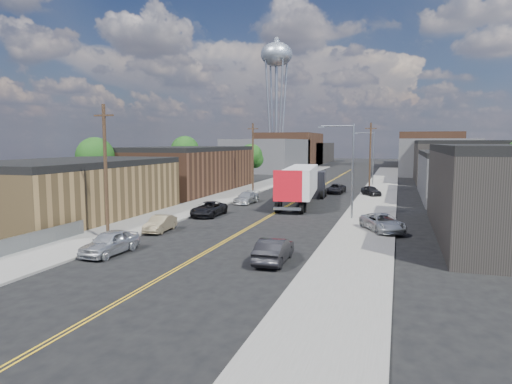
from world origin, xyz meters
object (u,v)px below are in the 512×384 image
Objects in this scene: car_right_oncoming at (274,250)px; car_left_b at (160,224)px; car_left_d at (247,198)px; car_right_lot_a at (383,223)px; car_right_lot_c at (371,191)px; car_ahead_truck at (336,189)px; semi_truck at (304,182)px; car_left_a at (110,242)px; water_tower at (276,59)px; car_left_c at (209,209)px.

car_left_b is at bearing -31.29° from car_right_oncoming.
car_left_d is 0.93× the size of car_right_lot_a.
car_ahead_truck is at bearing 125.35° from car_right_lot_c.
car_right_oncoming is (10.18, -25.07, 0.08)m from car_left_d.
car_right_lot_a is at bearing -119.39° from car_right_oncoming.
semi_truck is 17.96m from car_right_lot_a.
semi_truck is 28.76m from car_left_a.
water_tower is 108.69m from car_left_a.
car_left_a is at bearing -87.20° from car_left_d.
car_left_a is at bearing -89.95° from car_left_c.
semi_truck is at bearing -154.23° from car_right_lot_c.
car_ahead_truck is at bearing 68.20° from car_left_b.
car_left_d is 0.98× the size of car_ahead_truck.
car_left_c is at bearing -89.22° from car_left_d.
car_left_d is (0.57, 26.30, -0.11)m from car_left_a.
semi_truck reaches higher than car_left_c.
car_right_lot_a is (6.00, 11.38, 0.09)m from car_right_oncoming.
car_left_b is 0.83× the size of car_ahead_truck.
water_tower is 100.94m from car_right_lot_a.
car_left_a is at bearing 4.96° from car_right_oncoming.
car_left_b is at bearing -145.56° from car_right_lot_c.
car_left_d is 16.53m from car_ahead_truck.
water_tower is 109.66m from car_right_oncoming.
car_left_a is 0.91× the size of car_left_c.
car_right_lot_c is (15.05, 30.14, 0.14)m from car_left_b.
car_right_lot_c is at bearing -64.88° from water_tower.
car_left_d is at bearing 86.78° from car_left_c.
car_right_lot_c is at bearing -97.27° from car_right_oncoming.
car_ahead_truck is at bearing -67.85° from water_tower.
semi_truck is at bearing -95.55° from car_ahead_truck.
car_right_lot_a is (16.75, 12.61, 0.06)m from car_left_a.
water_tower is at bearing 116.19° from car_ahead_truck.
car_right_lot_c is (3.65, 36.65, 0.03)m from car_right_oncoming.
car_ahead_truck is (25.63, -62.95, -29.98)m from water_tower.
semi_truck is 4.37× the size of car_left_b.
car_left_c is 1.08× the size of car_left_d.
water_tower is at bearing 94.60° from car_left_b.
car_right_lot_c is at bearing 72.34° from car_left_a.
car_left_d is 1.02× the size of car_right_oncoming.
car_left_d is 1.24× the size of car_right_lot_c.
car_left_b is 18.07m from car_right_lot_a.
car_right_lot_a reaches higher than car_left_d.
car_ahead_truck is at bearing 80.05° from car_left_a.
car_left_c is 1.10× the size of car_right_oncoming.
car_left_d is at bearing 91.91° from car_left_a.
car_left_c is 25.82m from car_ahead_truck.
car_left_d is (16.82, -76.93, -29.97)m from water_tower.
semi_truck is at bearing -72.69° from water_tower.
car_right_lot_a is (16.18, -13.69, 0.17)m from car_left_d.
water_tower is 84.26m from car_left_d.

